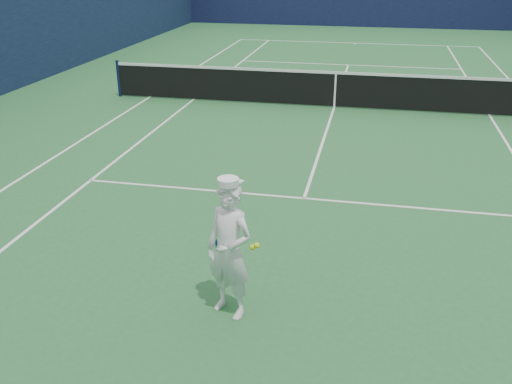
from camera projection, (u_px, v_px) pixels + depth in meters
ground at (334, 108)px, 15.87m from camera, size 80.00×80.00×0.00m
court_markings at (334, 107)px, 15.87m from camera, size 11.03×23.83×0.01m
windscreen_fence at (338, 34)px, 15.08m from camera, size 20.12×36.12×4.00m
tennis_net at (335, 88)px, 15.66m from camera, size 12.88×0.09×1.07m
tennis_player at (229, 250)px, 6.64m from camera, size 0.73×0.71×1.76m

